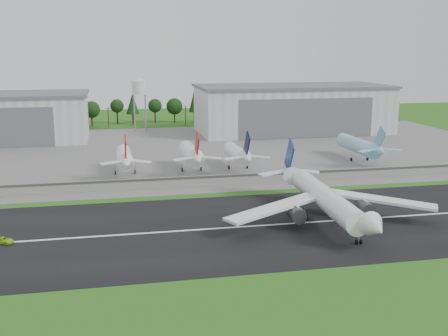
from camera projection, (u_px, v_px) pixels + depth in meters
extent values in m
plane|color=#275A15|center=(213.00, 243.00, 130.70)|extent=(600.00, 600.00, 0.00)
cube|color=black|center=(206.00, 229.00, 140.25)|extent=(320.00, 60.00, 0.10)
cube|color=white|center=(206.00, 229.00, 140.24)|extent=(220.00, 1.00, 0.02)
cube|color=slate|center=(162.00, 152.00, 245.49)|extent=(320.00, 150.00, 0.10)
cube|color=gray|center=(182.00, 182.00, 182.95)|extent=(240.00, 0.50, 3.50)
cube|color=#38383A|center=(182.00, 178.00, 182.40)|extent=(240.00, 0.12, 0.70)
cube|color=silver|center=(292.00, 110.00, 301.21)|extent=(100.00, 45.00, 24.00)
cube|color=#595B60|center=(293.00, 86.00, 298.57)|extent=(102.00, 47.00, 1.20)
cube|color=#595B60|center=(307.00, 118.00, 279.94)|extent=(70.00, 0.30, 19.68)
cylinder|color=#99999E|center=(135.00, 114.00, 301.10)|extent=(0.50, 0.50, 20.00)
cylinder|color=#99999E|center=(145.00, 112.00, 308.05)|extent=(0.50, 0.50, 20.00)
cylinder|color=silver|center=(139.00, 88.00, 301.75)|extent=(8.00, 8.00, 7.00)
cone|color=silver|center=(139.00, 79.00, 300.76)|extent=(8.40, 8.40, 2.40)
cylinder|color=white|center=(326.00, 199.00, 145.37)|extent=(8.23, 44.25, 5.80)
cone|color=white|center=(376.00, 228.00, 121.77)|extent=(6.12, 6.31, 5.80)
cone|color=white|center=(288.00, 173.00, 170.14)|extent=(6.00, 9.29, 5.51)
cube|color=navy|center=(289.00, 156.00, 168.56)|extent=(1.03, 9.55, 11.13)
cube|color=white|center=(381.00, 200.00, 147.48)|extent=(26.79, 19.19, 2.65)
cylinder|color=#333338|center=(365.00, 209.00, 145.00)|extent=(4.10, 5.70, 3.80)
cube|color=white|center=(304.00, 171.00, 170.86)|extent=(9.55, 6.24, 0.98)
cube|color=white|center=(274.00, 208.00, 139.83)|extent=(27.70, 16.74, 2.65)
cylinder|color=#333338|center=(297.00, 214.00, 140.15)|extent=(4.10, 5.70, 3.80)
cube|color=white|center=(273.00, 173.00, 168.31)|extent=(9.52, 5.40, 0.98)
cube|color=#99999E|center=(332.00, 220.00, 142.54)|extent=(11.65, 30.51, 3.20)
cylinder|color=black|center=(305.00, 217.00, 148.18)|extent=(0.48, 1.52, 1.50)
imported|color=#9AD519|center=(3.00, 240.00, 129.92)|extent=(5.67, 4.21, 1.43)
cylinder|color=white|center=(124.00, 157.00, 202.51)|extent=(5.54, 24.00, 5.54)
cone|color=white|center=(126.00, 163.00, 187.47)|extent=(5.27, 7.00, 5.27)
cube|color=#B4160D|center=(125.00, 149.00, 186.95)|extent=(0.45, 8.59, 10.02)
cylinder|color=#99999E|center=(115.00, 171.00, 200.78)|extent=(0.32, 0.32, 3.00)
cylinder|color=#99999E|center=(135.00, 170.00, 202.20)|extent=(0.32, 0.32, 3.00)
cylinder|color=black|center=(115.00, 172.00, 200.93)|extent=(0.40, 1.40, 1.40)
cylinder|color=white|center=(191.00, 154.00, 207.33)|extent=(6.15, 24.00, 6.15)
cone|color=white|center=(197.00, 159.00, 192.29)|extent=(5.84, 7.00, 5.84)
cube|color=#98170B|center=(197.00, 145.00, 191.77)|extent=(0.45, 8.59, 10.02)
cylinder|color=#99999E|center=(182.00, 168.00, 205.67)|extent=(0.32, 0.32, 3.00)
cylinder|color=#99999E|center=(201.00, 167.00, 207.08)|extent=(0.32, 0.32, 3.00)
cylinder|color=black|center=(182.00, 170.00, 205.81)|extent=(0.40, 1.40, 1.40)
cylinder|color=white|center=(237.00, 153.00, 210.99)|extent=(5.28, 24.00, 5.28)
cone|color=white|center=(247.00, 159.00, 195.95)|extent=(5.02, 7.00, 5.02)
cube|color=black|center=(247.00, 145.00, 195.42)|extent=(0.45, 8.59, 10.02)
cylinder|color=#99999E|center=(229.00, 166.00, 209.23)|extent=(0.32, 0.32, 3.00)
cylinder|color=#99999E|center=(247.00, 165.00, 210.65)|extent=(0.32, 0.32, 3.00)
cylinder|color=black|center=(229.00, 167.00, 209.38)|extent=(0.40, 1.40, 1.40)
cylinder|color=#86C9E8|center=(358.00, 146.00, 226.08)|extent=(5.95, 30.00, 5.95)
cone|color=#86C9E8|center=(380.00, 151.00, 208.18)|extent=(5.65, 7.00, 5.65)
cube|color=#679AD3|center=(380.00, 138.00, 207.65)|extent=(0.45, 8.59, 10.02)
cylinder|color=#99999E|center=(351.00, 158.00, 224.40)|extent=(0.32, 0.32, 3.00)
cylinder|color=#99999E|center=(368.00, 157.00, 225.82)|extent=(0.32, 0.32, 3.00)
cylinder|color=black|center=(351.00, 159.00, 224.55)|extent=(0.40, 1.40, 1.40)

